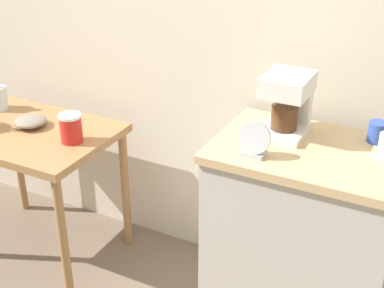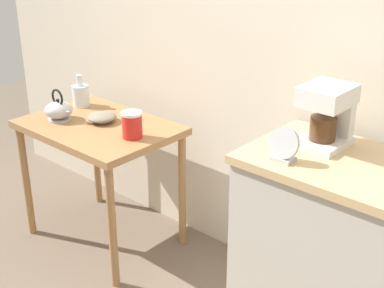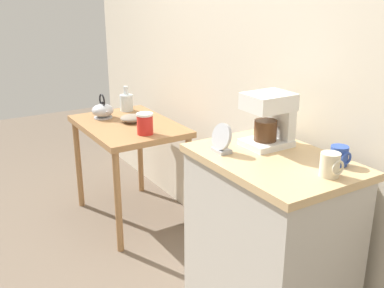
% 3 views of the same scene
% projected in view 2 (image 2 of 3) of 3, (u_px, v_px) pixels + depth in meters
% --- Properties ---
extents(ground_plane, '(8.00, 8.00, 0.00)m').
position_uv_depth(ground_plane, '(196.00, 284.00, 2.87)').
color(ground_plane, '#6B5B4C').
extents(back_wall, '(4.40, 0.10, 2.80)m').
position_uv_depth(back_wall, '(275.00, 7.00, 2.56)').
color(back_wall, beige).
rests_on(back_wall, ground_plane).
extents(wooden_table, '(0.85, 0.60, 0.74)m').
position_uv_depth(wooden_table, '(100.00, 140.00, 3.03)').
color(wooden_table, '#9E7044').
rests_on(wooden_table, ground_plane).
extents(kitchen_counter, '(0.77, 0.54, 0.92)m').
position_uv_depth(kitchen_counter, '(333.00, 258.00, 2.30)').
color(kitchen_counter, '#BCB7AD').
rests_on(kitchen_counter, ground_plane).
extents(bowl_stoneware, '(0.16, 0.16, 0.05)m').
position_uv_depth(bowl_stoneware, '(102.00, 117.00, 3.01)').
color(bowl_stoneware, gray).
rests_on(bowl_stoneware, wooden_table).
extents(teakettle, '(0.19, 0.16, 0.18)m').
position_uv_depth(teakettle, '(59.00, 110.00, 3.03)').
color(teakettle, '#B2B5BA').
rests_on(teakettle, wooden_table).
extents(glass_carafe_vase, '(0.10, 0.10, 0.19)m').
position_uv_depth(glass_carafe_vase, '(81.00, 95.00, 3.25)').
color(glass_carafe_vase, silver).
rests_on(glass_carafe_vase, wooden_table).
extents(canister_enamel, '(0.11, 0.11, 0.14)m').
position_uv_depth(canister_enamel, '(132.00, 125.00, 2.78)').
color(canister_enamel, red).
rests_on(canister_enamel, wooden_table).
extents(coffee_maker, '(0.18, 0.22, 0.26)m').
position_uv_depth(coffee_maker, '(328.00, 112.00, 2.22)').
color(coffee_maker, white).
rests_on(coffee_maker, kitchen_counter).
extents(table_clock, '(0.13, 0.06, 0.14)m').
position_uv_depth(table_clock, '(284.00, 147.00, 2.09)').
color(table_clock, '#B2B5BA').
rests_on(table_clock, kitchen_counter).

